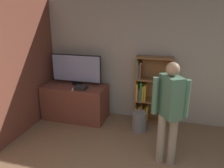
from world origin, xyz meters
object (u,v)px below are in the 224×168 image
at_px(bookshelf, 149,93).
at_px(waste_bin, 139,121).
at_px(person, 169,107).
at_px(game_console, 81,88).
at_px(television, 76,69).

height_order(bookshelf, waste_bin, bookshelf).
bearing_deg(person, bookshelf, 167.30).
relative_size(game_console, person, 0.14).
relative_size(game_console, bookshelf, 0.16).
bearing_deg(bookshelf, person, -72.06).
bearing_deg(television, waste_bin, -11.84).
xyz_separation_m(game_console, person, (1.87, -0.94, 0.17)).
xyz_separation_m(game_console, bookshelf, (1.42, 0.46, -0.14)).
bearing_deg(game_console, person, -26.76).
distance_m(game_console, waste_bin, 1.43).
distance_m(bookshelf, person, 1.51).
bearing_deg(waste_bin, person, -57.97).
relative_size(television, waste_bin, 2.91).
xyz_separation_m(bookshelf, person, (0.45, -1.40, 0.31)).
bearing_deg(waste_bin, bookshelf, 75.63).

